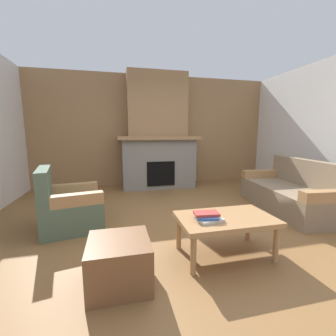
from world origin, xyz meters
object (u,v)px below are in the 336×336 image
fireplace (158,139)px  armchair (68,207)px  couch (292,193)px  coffee_table (225,222)px  ottoman (119,262)px

fireplace → armchair: (-1.65, -2.13, -0.87)m
armchair → couch: bearing=-1.3°
fireplace → coffee_table: (0.10, -3.26, -0.79)m
couch → armchair: 3.55m
fireplace → ottoman: size_ratio=5.19×
fireplace → couch: bearing=-49.3°
fireplace → armchair: size_ratio=3.02×
fireplace → coffee_table: 3.35m
ottoman → coffee_table: bearing=10.9°
fireplace → ottoman: 3.74m
armchair → coffee_table: armchair is taller
fireplace → coffee_table: bearing=-88.2°
couch → armchair: (-3.55, 0.08, 0.01)m
fireplace → ottoman: (-1.00, -3.47, -0.96)m
armchair → ottoman: size_ratio=1.72×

